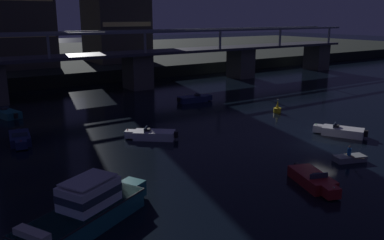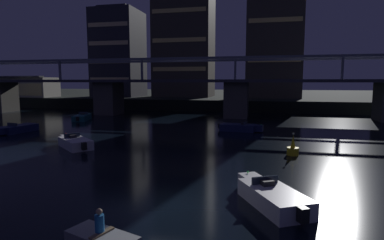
% 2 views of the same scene
% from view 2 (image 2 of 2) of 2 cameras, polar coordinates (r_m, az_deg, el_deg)
% --- Properties ---
extents(ground_plane, '(400.00, 400.00, 0.00)m').
position_cam_2_polar(ground_plane, '(14.94, -4.60, -15.31)').
color(ground_plane, black).
extents(far_riverbank, '(240.00, 80.00, 2.20)m').
position_cam_2_polar(far_riverbank, '(98.51, 10.35, 4.17)').
color(far_riverbank, black).
rests_on(far_riverbank, ground).
extents(river_bridge, '(94.13, 6.40, 9.38)m').
position_cam_2_polar(river_bridge, '(50.50, 8.05, 5.11)').
color(river_bridge, '#4C4944').
rests_on(river_bridge, ground).
extents(tower_west_low, '(10.11, 10.26, 20.40)m').
position_cam_2_polar(tower_west_low, '(77.63, -13.10, 11.63)').
color(tower_west_low, '#282833').
rests_on(tower_west_low, far_riverbank).
extents(tower_west_tall, '(12.97, 9.88, 31.68)m').
position_cam_2_polar(tower_west_tall, '(75.53, -1.42, 16.25)').
color(tower_west_tall, '#38332D').
rests_on(tower_west_tall, far_riverbank).
extents(tower_central, '(11.34, 11.53, 39.72)m').
position_cam_2_polar(tower_central, '(74.02, 14.75, 19.40)').
color(tower_central, '#38332D').
rests_on(tower_central, far_riverbank).
extents(waterfront_pavilion, '(12.40, 7.40, 4.70)m').
position_cam_2_polar(waterfront_pavilion, '(81.26, -27.38, 5.31)').
color(waterfront_pavilion, '#B2AD9E').
rests_on(waterfront_pavilion, far_riverbank).
extents(speedboat_near_right, '(2.36, 5.23, 1.16)m').
position_cam_2_polar(speedboat_near_right, '(40.38, -29.02, -1.39)').
color(speedboat_near_right, '#19234C').
rests_on(speedboat_near_right, ground).
extents(speedboat_mid_left, '(2.82, 5.17, 1.16)m').
position_cam_2_polar(speedboat_mid_left, '(49.21, -19.22, 0.44)').
color(speedboat_mid_left, '#196066').
rests_on(speedboat_mid_left, ground).
extents(speedboat_mid_center, '(4.61, 4.13, 1.16)m').
position_cam_2_polar(speedboat_mid_center, '(29.16, -20.44, -3.86)').
color(speedboat_mid_center, silver).
rests_on(speedboat_mid_center, ground).
extents(speedboat_mid_right, '(5.23, 2.34, 1.16)m').
position_cam_2_polar(speedboat_mid_right, '(36.67, 8.61, -1.36)').
color(speedboat_mid_right, '#19234C').
rests_on(speedboat_mid_right, ground).
extents(speedboat_far_center, '(3.55, 4.89, 1.16)m').
position_cam_2_polar(speedboat_far_center, '(15.40, 14.13, -13.17)').
color(speedboat_far_center, silver).
rests_on(speedboat_far_center, ground).
extents(channel_buoy, '(0.90, 0.90, 1.76)m').
position_cam_2_polar(channel_buoy, '(25.67, 17.75, -5.03)').
color(channel_buoy, yellow).
rests_on(channel_buoy, ground).
extents(dinghy_with_paddler, '(2.82, 2.66, 1.36)m').
position_cam_2_polar(dinghy_with_paddler, '(11.97, -15.95, -20.04)').
color(dinghy_with_paddler, gray).
rests_on(dinghy_with_paddler, ground).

